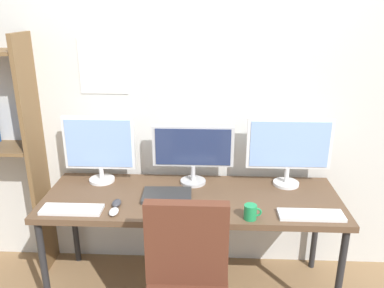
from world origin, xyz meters
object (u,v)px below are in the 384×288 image
(keyboard_right, at_px, (311,215))
(mouse_right_side, at_px, (117,203))
(monitor_left, at_px, (99,147))
(keyboard_center, at_px, (190,212))
(monitor_center, at_px, (193,151))
(keyboard_left, at_px, (72,210))
(mouse_left_side, at_px, (114,212))
(laptop_closed, at_px, (167,195))
(desk, at_px, (192,204))
(monitor_right, at_px, (289,148))
(coffee_mug, at_px, (251,212))

(keyboard_right, bearing_deg, mouse_right_side, 175.97)
(monitor_left, xyz_separation_m, mouse_right_side, (0.19, -0.36, -0.25))
(keyboard_center, bearing_deg, monitor_center, 90.00)
(monitor_center, height_order, keyboard_left, monitor_center)
(monitor_center, distance_m, keyboard_left, 0.88)
(mouse_left_side, relative_size, laptop_closed, 0.30)
(keyboard_center, bearing_deg, mouse_right_side, 169.81)
(monitor_center, height_order, keyboard_center, monitor_center)
(desk, bearing_deg, laptop_closed, -174.04)
(keyboard_center, height_order, mouse_right_side, mouse_right_side)
(keyboard_left, bearing_deg, mouse_left_side, -5.24)
(monitor_right, height_order, keyboard_right, monitor_right)
(keyboard_left, distance_m, coffee_mug, 1.09)
(monitor_right, bearing_deg, keyboard_left, -162.25)
(mouse_left_side, xyz_separation_m, mouse_right_side, (-0.01, 0.11, 0.00))
(desk, relative_size, keyboard_center, 5.83)
(keyboard_center, distance_m, keyboard_right, 0.73)
(desk, height_order, keyboard_left, keyboard_left)
(desk, relative_size, monitor_center, 3.46)
(monitor_left, height_order, monitor_right, monitor_right)
(keyboard_right, height_order, coffee_mug, coffee_mug)
(monitor_left, bearing_deg, keyboard_center, -33.99)
(desk, height_order, mouse_left_side, mouse_left_side)
(monitor_right, bearing_deg, monitor_left, -180.00)
(monitor_center, xyz_separation_m, keyboard_left, (-0.73, -0.44, -0.23))
(monitor_center, xyz_separation_m, mouse_right_side, (-0.47, -0.36, -0.23))
(monitor_center, bearing_deg, coffee_mug, -53.32)
(mouse_right_side, bearing_deg, coffee_mug, -8.70)
(monitor_center, bearing_deg, keyboard_left, -148.65)
(monitor_center, xyz_separation_m, coffee_mug, (0.36, -0.49, -0.20))
(monitor_right, bearing_deg, keyboard_center, -146.01)
(desk, xyz_separation_m, mouse_right_side, (-0.47, -0.15, 0.07))
(laptop_closed, bearing_deg, monitor_center, 52.70)
(keyboard_center, xyz_separation_m, coffee_mug, (0.36, -0.04, 0.04))
(keyboard_center, xyz_separation_m, mouse_right_side, (-0.47, 0.08, 0.01))
(mouse_left_side, bearing_deg, keyboard_right, 1.18)
(monitor_left, height_order, mouse_left_side, monitor_left)
(monitor_right, distance_m, coffee_mug, 0.61)
(monitor_center, height_order, coffee_mug, monitor_center)
(desk, relative_size, monitor_right, 3.38)
(keyboard_center, relative_size, laptop_closed, 1.05)
(monitor_center, distance_m, mouse_right_side, 0.63)
(keyboard_center, bearing_deg, keyboard_right, 0.00)
(monitor_left, relative_size, keyboard_right, 1.28)
(monitor_right, relative_size, keyboard_left, 1.54)
(monitor_right, bearing_deg, mouse_left_side, -157.30)
(mouse_left_side, height_order, mouse_right_side, same)
(keyboard_left, distance_m, keyboard_center, 0.73)
(desk, height_order, monitor_right, monitor_right)
(mouse_right_side, distance_m, laptop_closed, 0.33)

